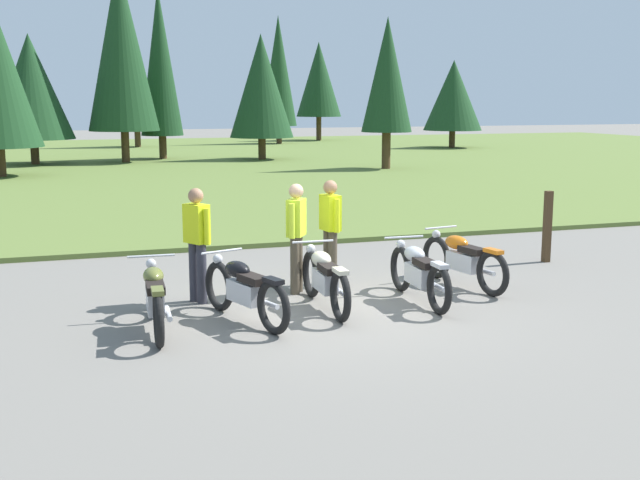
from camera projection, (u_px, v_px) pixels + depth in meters
The scene contains 12 objects.
ground_plane at pixel (333, 310), 11.01m from camera, with size 140.00×140.00×0.00m, color slate.
grass_moorland at pixel (141, 163), 36.14m from camera, with size 80.00×44.00×0.10m, color #5B7033.
forest_treeline at pixel (91, 71), 38.98m from camera, with size 42.39×25.61×8.98m.
motorcycle_olive at pixel (155, 297), 9.97m from camera, with size 0.62×2.10×0.88m.
motorcycle_black at pixel (244, 289), 10.39m from camera, with size 0.85×2.03×0.88m.
motorcycle_cream at pixel (325, 278), 11.04m from camera, with size 0.62×2.10×0.88m.
motorcycle_silver at pixel (419, 272), 11.41m from camera, with size 0.62×2.10×0.88m.
motorcycle_orange at pixel (463, 259), 12.35m from camera, with size 0.68×2.09×0.88m.
rider_in_hivis_vest at pixel (330, 226), 12.38m from camera, with size 0.27×0.55×1.67m.
rider_near_row_end at pixel (197, 238), 11.29m from camera, with size 0.37×0.49×1.67m.
rider_with_back_turned at pixel (296, 231), 11.87m from camera, with size 0.38×0.48×1.67m.
trail_marker_post at pixel (547, 227), 14.20m from camera, with size 0.12×0.12×1.30m, color #47331E.
Camera 1 is at (-3.51, -10.07, 2.90)m, focal length 44.22 mm.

